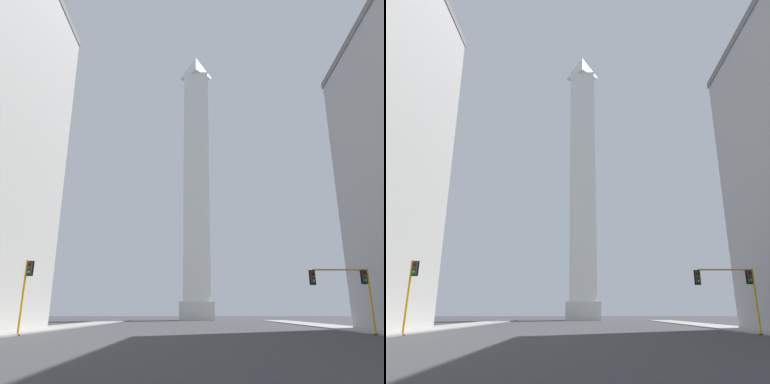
{
  "view_description": "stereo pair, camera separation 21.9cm",
  "coord_description": "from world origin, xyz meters",
  "views": [
    {
      "loc": [
        -0.46,
        -2.16,
        1.83
      ],
      "look_at": [
        -0.94,
        61.92,
        22.51
      ],
      "focal_mm": 35.0,
      "sensor_mm": 36.0,
      "label": 1
    },
    {
      "loc": [
        -0.24,
        -2.16,
        1.83
      ],
      "look_at": [
        -0.94,
        61.92,
        22.51
      ],
      "focal_mm": 35.0,
      "sensor_mm": 36.0,
      "label": 2
    }
  ],
  "objects": [
    {
      "name": "traffic_light_mid_right",
      "position": [
        13.23,
        32.06,
        4.28
      ],
      "size": [
        5.39,
        0.5,
        5.6
      ],
      "color": "orange",
      "rests_on": "ground_plane"
    },
    {
      "name": "obelisk",
      "position": [
        0.0,
        93.39,
        36.62
      ],
      "size": [
        8.39,
        8.39,
        75.44
      ],
      "color": "silver",
      "rests_on": "ground_plane"
    },
    {
      "name": "traffic_light_mid_left",
      "position": [
        -15.06,
        30.86,
        4.09
      ],
      "size": [
        0.76,
        0.52,
        6.22
      ],
      "color": "orange",
      "rests_on": "ground_plane"
    },
    {
      "name": "sidewalk_left",
      "position": [
        -17.6,
        33.62,
        0.07
      ],
      "size": [
        5.0,
        112.07,
        0.15
      ],
      "primitive_type": "cube",
      "color": "gray",
      "rests_on": "ground_plane"
    }
  ]
}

